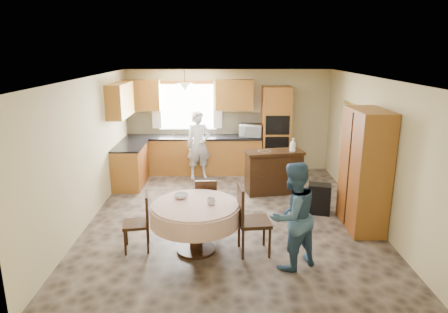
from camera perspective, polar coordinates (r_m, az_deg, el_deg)
name	(u,v)px	position (r m, az deg, el deg)	size (l,w,h in m)	color
floor	(231,216)	(7.40, 0.94, -8.54)	(5.00, 6.00, 0.01)	brown
ceiling	(231,78)	(6.79, 1.04, 11.17)	(5.00, 6.00, 0.01)	white
wall_back	(228,121)	(9.92, 0.56, 5.14)	(5.00, 0.02, 2.50)	tan
wall_front	(238,222)	(4.15, 2.03, -9.33)	(5.00, 0.02, 2.50)	tan
wall_left	(88,151)	(7.36, -18.86, 0.80)	(0.02, 6.00, 2.50)	tan
wall_right	(373,150)	(7.48, 20.51, 0.87)	(0.02, 6.00, 2.50)	tan
window	(187,107)	(9.88, -5.29, 7.09)	(1.40, 0.03, 1.10)	white
curtain_left	(156,105)	(9.92, -9.67, 7.26)	(0.22, 0.02, 1.15)	white
curtain_right	(218,105)	(9.79, -0.90, 7.37)	(0.22, 0.02, 1.15)	white
base_cab_back	(193,155)	(9.83, -4.39, 0.16)	(3.30, 0.60, 0.88)	#B97F31
counter_back	(193,137)	(9.72, -4.44, 2.78)	(3.30, 0.64, 0.04)	black
base_cab_left	(130,166)	(9.16, -13.21, -1.31)	(0.60, 1.20, 0.88)	#B97F31
counter_left	(129,146)	(9.05, -13.39, 1.48)	(0.64, 1.20, 0.04)	black
backsplash	(194,124)	(9.95, -4.36, 4.71)	(3.30, 0.02, 0.55)	#C1B488
wall_cab_left	(142,95)	(9.85, -11.57, 8.64)	(0.85, 0.33, 0.72)	#C48A31
wall_cab_right	(234,95)	(9.67, 1.48, 8.82)	(0.90, 0.33, 0.72)	#C48A31
wall_cab_side	(120,100)	(8.90, -14.64, 7.80)	(0.33, 1.20, 0.72)	#C48A31
oven_tower	(276,131)	(9.74, 7.38, 3.69)	(0.66, 0.62, 2.12)	#B97F31
oven_upper	(278,125)	(9.40, 7.67, 4.45)	(0.56, 0.01, 0.45)	black
oven_lower	(277,146)	(9.51, 7.57, 1.48)	(0.56, 0.01, 0.45)	black
pendant	(185,87)	(9.35, -5.61, 9.83)	(0.36, 0.36, 0.18)	beige
sideboard	(274,173)	(8.49, 7.10, -2.40)	(1.20, 0.50, 0.86)	#38220F
space_heater	(319,199)	(7.64, 13.44, -5.91)	(0.41, 0.29, 0.56)	black
cupboard	(365,170)	(7.04, 19.45, -1.85)	(0.53, 1.06, 2.03)	#B97F31
dining_table	(195,214)	(6.00, -4.09, -8.24)	(1.34, 1.34, 0.76)	#38220F
chair_left	(141,219)	(6.21, -11.79, -8.72)	(0.44, 0.44, 0.89)	#38220F
chair_back	(206,201)	(6.78, -2.54, -6.37)	(0.38, 0.38, 0.88)	#38220F
chair_right	(249,216)	(5.94, 3.52, -8.53)	(0.50, 0.50, 1.06)	#38220F
framed_picture	(348,115)	(8.70, 17.31, 5.70)	(0.06, 0.62, 0.51)	gold
microwave	(251,131)	(9.64, 3.82, 3.70)	(0.53, 0.36, 0.30)	silver
person_sink	(199,145)	(9.34, -3.63, 1.65)	(0.58, 0.38, 1.60)	silver
person_dining	(292,216)	(5.58, 9.75, -8.38)	(0.74, 0.58, 1.52)	#355574
bowl_sideboard	(264,152)	(8.34, 5.77, 0.60)	(0.24, 0.24, 0.06)	#B2B2B2
bottle_sideboard	(293,146)	(8.39, 9.80, 1.50)	(0.13, 0.13, 0.33)	silver
cup_table	(211,201)	(5.87, -1.84, -6.44)	(0.13, 0.13, 0.10)	#B2B2B2
bowl_table	(181,196)	(6.16, -6.14, -5.64)	(0.22, 0.22, 0.07)	#B2B2B2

